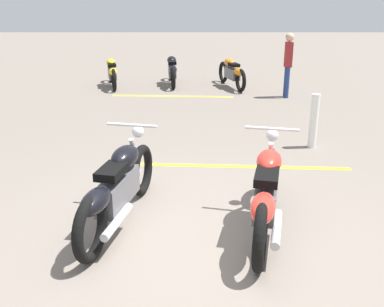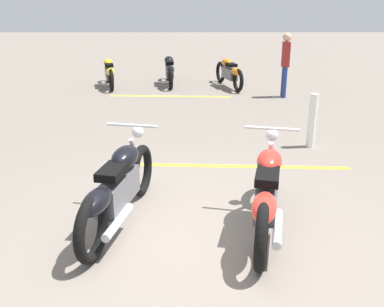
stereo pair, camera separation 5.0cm
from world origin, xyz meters
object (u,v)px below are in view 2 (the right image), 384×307
Objects in this scene: motorcycle_dark_foreground at (118,187)px; bollard_post at (312,121)px; motorcycle_row_left at (169,70)px; bystander_near_row at (285,62)px; motorcycle_bright_foreground at (267,192)px; motorcycle_row_center at (109,72)px; motorcycle_row_far_left at (230,72)px.

motorcycle_dark_foreground is 3.98m from bollard_post.
motorcycle_row_left is 1.32× the size of bystander_near_row.
motorcycle_bright_foreground reaches higher than bollard_post.
motorcycle_dark_foreground reaches higher than motorcycle_row_center.
motorcycle_row_center is at bearing 22.43° from motorcycle_dark_foreground.
bollard_post is at bearing -10.95° from motorcycle_bright_foreground.
bollard_post is (-5.35, -0.93, 0.03)m from motorcycle_row_far_left.
motorcycle_row_far_left is at bearing 9.89° from bollard_post.
motorcycle_row_far_left is 1.90m from bystander_near_row.
motorcycle_row_far_left is at bearing 137.18° from bystander_near_row.
motorcycle_row_center is 1.24× the size of bystander_near_row.
motorcycle_row_far_left is 0.96× the size of motorcycle_row_left.
motorcycle_row_center is at bearing 38.97° from bollard_post.
bystander_near_row is 1.74× the size of bollard_post.
motorcycle_dark_foreground is 1.36× the size of bystander_near_row.
motorcycle_bright_foreground is 1.63m from motorcycle_dark_foreground.
motorcycle_row_center is 7.00m from bollard_post.
bystander_near_row is at bearing -5.06° from bollard_post.
motorcycle_row_far_left is 1.02× the size of motorcycle_row_center.
motorcycle_row_left reaches higher than motorcycle_row_far_left.
bystander_near_row is (6.93, -1.62, 0.45)m from motorcycle_bright_foreground.
motorcycle_row_left is 3.51m from bystander_near_row.
motorcycle_row_left is (0.39, 1.74, 0.01)m from motorcycle_row_far_left.
motorcycle_dark_foreground is 1.09× the size of motorcycle_row_center.
motorcycle_bright_foreground is 8.90m from motorcycle_row_center.
bollard_post is at bearing 174.82° from motorcycle_row_far_left.
motorcycle_dark_foreground is at bearing 97.54° from motorcycle_bright_foreground.
motorcycle_row_center is at bearing 166.19° from bystander_near_row.
bystander_near_row is at bearing -124.27° from motorcycle_row_left.
motorcycle_row_center is (8.33, 3.14, -0.04)m from motorcycle_bright_foreground.
motorcycle_row_left is 2.30× the size of bollard_post.
bystander_near_row is at bearing -120.28° from motorcycle_row_center.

